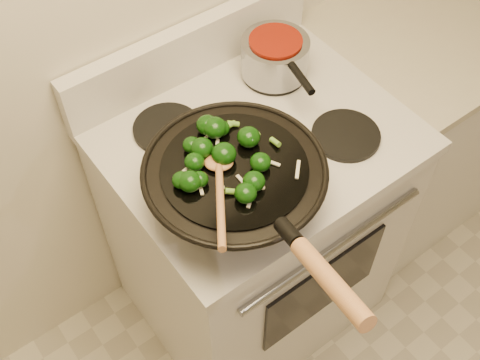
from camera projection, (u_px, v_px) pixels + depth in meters
stove at (252, 227)px, 1.94m from camera, size 0.78×0.67×1.08m
counter_unit at (411, 121)px, 2.24m from camera, size 0.85×0.62×0.91m
wok at (236, 184)px, 1.37m from camera, size 0.42×0.69×0.28m
stirfry at (220, 155)px, 1.33m from camera, size 0.27×0.26×0.05m
wooden_spoon at (220, 185)px, 1.26m from camera, size 0.20×0.27×0.09m
saucepan at (275, 56)px, 1.66m from camera, size 0.19×0.30×0.11m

